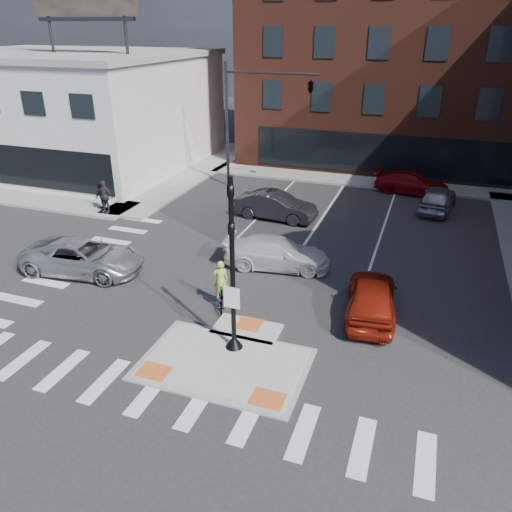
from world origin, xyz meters
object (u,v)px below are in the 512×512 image
at_px(pedestrian_a, 101,197).
at_px(bg_car_silver, 438,198).
at_px(white_pickup, 277,253).
at_px(bg_car_dark, 276,206).
at_px(silver_suv, 83,257).
at_px(pedestrian_b, 104,197).
at_px(red_sedan, 372,297).
at_px(cyclist, 221,292).
at_px(bg_car_red, 412,183).

bearing_deg(pedestrian_a, bg_car_silver, 53.50).
xyz_separation_m(white_pickup, bg_car_dark, (-1.96, 5.96, 0.07)).
distance_m(white_pickup, bg_car_dark, 6.28).
distance_m(silver_suv, bg_car_dark, 11.09).
height_order(bg_car_silver, pedestrian_b, pedestrian_b).
bearing_deg(silver_suv, red_sedan, -93.91).
bearing_deg(red_sedan, silver_suv, -3.54).
distance_m(bg_car_dark, pedestrian_a, 10.23).
bearing_deg(cyclist, white_pickup, -125.75).
xyz_separation_m(red_sedan, bg_car_dark, (-6.56, 8.73, -0.01)).
relative_size(bg_car_dark, bg_car_silver, 1.05).
bearing_deg(pedestrian_b, white_pickup, -14.57).
height_order(red_sedan, white_pickup, red_sedan).
relative_size(red_sedan, bg_car_dark, 0.98).
bearing_deg(silver_suv, cyclist, -103.42).
bearing_deg(silver_suv, bg_car_red, -44.29).
xyz_separation_m(red_sedan, white_pickup, (-4.60, 2.77, -0.07)).
xyz_separation_m(red_sedan, bg_car_silver, (2.07, 13.30, -0.02)).
bearing_deg(bg_car_dark, cyclist, -169.58).
height_order(bg_car_dark, pedestrian_a, pedestrian_a).
bearing_deg(pedestrian_a, silver_suv, -27.48).
height_order(bg_car_dark, bg_car_silver, bg_car_dark).
xyz_separation_m(bg_car_red, pedestrian_b, (-16.47, -10.19, 0.41)).
height_order(silver_suv, bg_car_silver, bg_car_silver).
xyz_separation_m(cyclist, pedestrian_a, (-10.93, 7.72, 0.26)).
relative_size(white_pickup, pedestrian_a, 3.00).
bearing_deg(silver_suv, bg_car_dark, -39.37).
bearing_deg(bg_car_red, white_pickup, 166.63).
height_order(bg_car_red, pedestrian_b, pedestrian_b).
xyz_separation_m(cyclist, pedestrian_b, (-10.50, 7.45, 0.41)).
xyz_separation_m(bg_car_silver, cyclist, (-7.62, -14.73, -0.06)).
bearing_deg(white_pickup, red_sedan, -129.85).
xyz_separation_m(bg_car_silver, pedestrian_b, (-18.12, -7.28, 0.35)).
bearing_deg(pedestrian_a, cyclist, -2.43).
height_order(red_sedan, bg_car_dark, red_sedan).
distance_m(bg_car_dark, bg_car_red, 10.22).
bearing_deg(pedestrian_a, bg_car_red, 63.22).
bearing_deg(bg_car_red, cyclist, 168.39).
xyz_separation_m(white_pickup, bg_car_red, (5.01, 13.44, -0.00)).
bearing_deg(cyclist, bg_car_dark, -107.30).
distance_m(cyclist, pedestrian_b, 12.88).
height_order(white_pickup, bg_car_red, white_pickup).
height_order(silver_suv, bg_car_dark, bg_car_dark).
xyz_separation_m(bg_car_dark, pedestrian_b, (-9.50, -2.72, 0.34)).
height_order(red_sedan, pedestrian_a, pedestrian_a).
bearing_deg(silver_suv, pedestrian_b, 21.26).
relative_size(silver_suv, pedestrian_b, 2.84).
height_order(silver_suv, bg_car_red, silver_suv).
relative_size(white_pickup, pedestrian_b, 2.53).
relative_size(red_sedan, pedestrian_a, 2.83).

